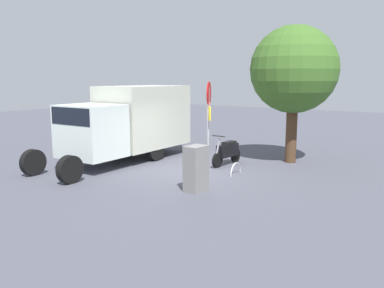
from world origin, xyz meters
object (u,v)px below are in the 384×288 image
object	(u,v)px
box_truck_near	(128,120)
bike_rack_hoop	(236,174)
stop_sign	(209,114)
utility_cabinet	(196,169)
motorcycle	(227,151)
street_tree	(294,70)

from	to	relation	value
box_truck_near	bike_rack_hoop	bearing A→B (deg)	92.91
stop_sign	box_truck_near	bearing A→B (deg)	-98.35
bike_rack_hoop	utility_cabinet	bearing A→B (deg)	0.34
box_truck_near	stop_sign	xyz separation A→B (m)	(0.61, 4.19, 0.49)
box_truck_near	motorcycle	distance (m)	4.15
street_tree	utility_cabinet	world-z (taller)	street_tree
stop_sign	street_tree	xyz separation A→B (m)	(-3.94, 1.35, 1.46)
stop_sign	bike_rack_hoop	distance (m)	2.37
utility_cabinet	box_truck_near	bearing A→B (deg)	-114.59
bike_rack_hoop	motorcycle	bearing A→B (deg)	-139.76
street_tree	utility_cabinet	bearing A→B (deg)	-8.20
street_tree	bike_rack_hoop	size ratio (longest dim) A/B	6.21
street_tree	box_truck_near	bearing A→B (deg)	-59.01
stop_sign	utility_cabinet	size ratio (longest dim) A/B	2.35
stop_sign	street_tree	world-z (taller)	street_tree
box_truck_near	utility_cabinet	bearing A→B (deg)	64.70
motorcycle	street_tree	xyz separation A→B (m)	(-1.82, 1.82, 3.06)
box_truck_near	stop_sign	size ratio (longest dim) A/B	2.21
stop_sign	street_tree	bearing A→B (deg)	161.08
stop_sign	utility_cabinet	world-z (taller)	stop_sign
motorcycle	utility_cabinet	bearing A→B (deg)	19.61
box_truck_near	utility_cabinet	world-z (taller)	box_truck_near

